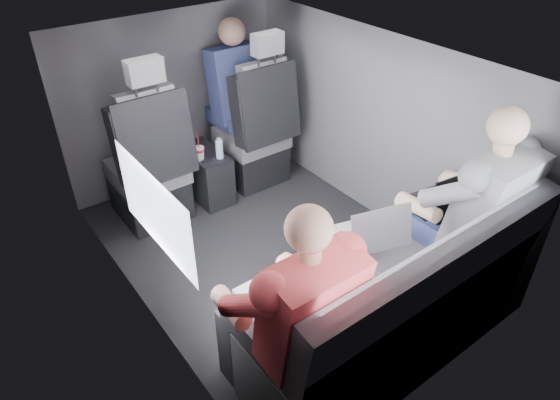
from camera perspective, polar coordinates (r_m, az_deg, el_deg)
floor at (r=3.44m, az=-0.84°, el=-6.04°), size 2.60×2.60×0.00m
ceiling at (r=2.76m, az=-1.08°, el=15.85°), size 2.60×2.60×0.00m
panel_left at (r=2.71m, az=-16.56°, el=-2.26°), size 0.02×2.60×1.35m
panel_right at (r=3.58m, az=10.89°, el=8.03°), size 0.02×2.60×1.35m
panel_front at (r=4.06m, az=-12.02°, el=11.10°), size 1.80×0.02×1.35m
panel_back at (r=2.33m, az=18.53°, el=-9.60°), size 1.80×0.02×1.35m
side_window at (r=2.35m, az=-14.16°, el=-1.20°), size 0.02×0.75×0.42m
seatbelt at (r=3.71m, az=-1.45°, el=11.71°), size 0.35×0.11×0.59m
front_seat_left at (r=3.65m, az=-14.54°, el=3.08°), size 0.52×0.58×1.26m
front_seat_right at (r=4.01m, az=-2.79°, el=7.16°), size 0.52×0.58×1.26m
center_console at (r=3.93m, az=-8.46°, el=2.92°), size 0.24×0.48×0.41m
rear_bench at (r=2.67m, az=13.01°, el=-12.63°), size 1.60×0.57×0.92m
soda_cup at (r=3.70m, az=-9.20°, el=5.32°), size 0.08×0.08×0.23m
water_bottle at (r=3.70m, az=-6.96°, el=5.82°), size 0.06×0.06×0.16m
laptop_white at (r=2.27m, az=-0.02°, el=-10.23°), size 0.31×0.29×0.23m
laptop_silver at (r=2.62m, az=9.94°, el=-3.72°), size 0.38×0.38×0.24m
laptop_black at (r=2.97m, az=18.15°, el=0.03°), size 0.39×0.37×0.25m
passenger_rear_left at (r=2.17m, az=1.09°, el=-12.75°), size 0.51×0.63×1.24m
passenger_rear_right at (r=2.88m, az=20.38°, el=-1.10°), size 0.55×0.66×1.29m
passenger_front_right at (r=4.05m, az=-5.19°, el=12.90°), size 0.41×0.41×0.85m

